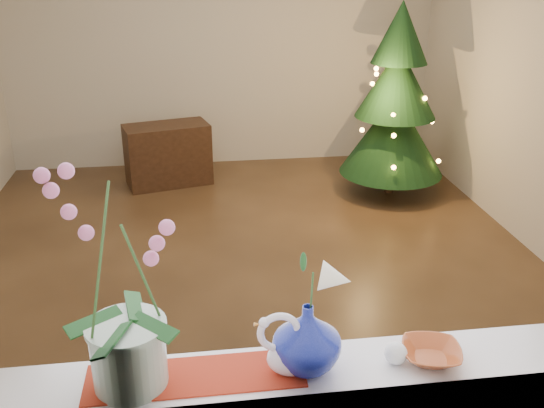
% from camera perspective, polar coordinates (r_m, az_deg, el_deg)
% --- Properties ---
extents(ground, '(5.00, 5.00, 0.00)m').
position_cam_1_polar(ground, '(4.54, -2.42, -6.02)').
color(ground, '#312114').
rests_on(ground, ground).
extents(wall_back, '(4.50, 0.10, 2.70)m').
position_cam_1_polar(wall_back, '(6.53, -4.82, 15.33)').
color(wall_back, beige).
rests_on(wall_back, ground).
extents(wall_front, '(4.50, 0.10, 2.70)m').
position_cam_1_polar(wall_front, '(1.73, 4.96, -6.31)').
color(wall_front, beige).
rests_on(wall_front, ground).
extents(windowsill, '(2.20, 0.26, 0.04)m').
position_cam_1_polar(windowsill, '(2.08, 3.73, -15.47)').
color(windowsill, white).
rests_on(windowsill, window_apron).
extents(window_frame, '(2.22, 0.06, 1.60)m').
position_cam_1_polar(window_frame, '(1.61, 5.15, 5.14)').
color(window_frame, white).
rests_on(window_frame, windowsill).
extents(runner, '(0.70, 0.20, 0.01)m').
position_cam_1_polar(runner, '(2.04, -7.21, -15.77)').
color(runner, maroon).
rests_on(runner, windowsill).
extents(orchid_pot, '(0.25, 0.25, 0.73)m').
position_cam_1_polar(orchid_pot, '(1.84, -14.03, -7.19)').
color(orchid_pot, silver).
rests_on(orchid_pot, windowsill).
extents(swan, '(0.26, 0.14, 0.21)m').
position_cam_1_polar(swan, '(1.98, 2.21, -13.06)').
color(swan, white).
rests_on(swan, windowsill).
extents(blue_vase, '(0.28, 0.28, 0.27)m').
position_cam_1_polar(blue_vase, '(1.99, 3.34, -12.02)').
color(blue_vase, navy).
rests_on(blue_vase, windowsill).
extents(lily, '(0.15, 0.09, 0.20)m').
position_cam_1_polar(lily, '(1.86, 3.50, -6.06)').
color(lily, white).
rests_on(lily, blue_vase).
extents(paperweight, '(0.09, 0.09, 0.08)m').
position_cam_1_polar(paperweight, '(2.10, 11.58, -13.61)').
color(paperweight, silver).
rests_on(paperweight, windowsill).
extents(amber_dish, '(0.20, 0.20, 0.04)m').
position_cam_1_polar(amber_dish, '(2.15, 14.75, -13.53)').
color(amber_dish, '#A44922').
rests_on(amber_dish, windowsill).
extents(xmas_tree, '(1.07, 1.07, 1.80)m').
position_cam_1_polar(xmas_tree, '(5.79, 11.56, 9.44)').
color(xmas_tree, black).
rests_on(xmas_tree, ground).
extents(side_table, '(0.89, 0.59, 0.61)m').
position_cam_1_polar(side_table, '(6.15, -9.78, 4.61)').
color(side_table, black).
rests_on(side_table, ground).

